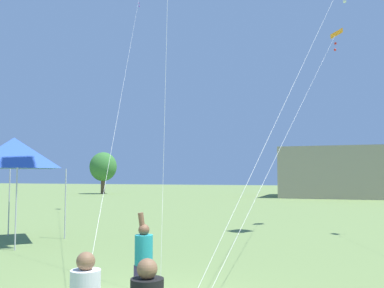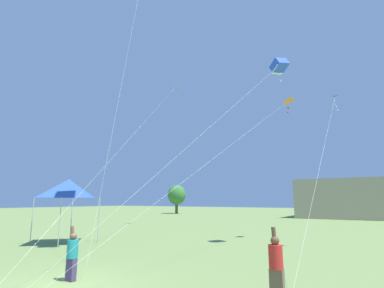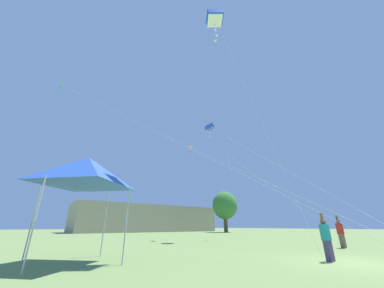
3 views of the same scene
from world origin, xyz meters
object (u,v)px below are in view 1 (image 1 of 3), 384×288
Objects in this scene: person_teal_shirt at (144,258)px; kite_green_delta_0 at (139,0)px; kite_orange_delta_1 at (335,34)px; festival_tent at (14,153)px.

kite_green_delta_0 is (-10.07, 20.22, 15.20)m from person_teal_shirt.
festival_tent is at bearing -142.83° from kite_orange_delta_1.
kite_green_delta_0 is 1.26× the size of kite_orange_delta_1.
festival_tent is at bearing -84.36° from kite_green_delta_0.
festival_tent is 19.15m from kite_green_delta_0.
person_teal_shirt is at bearing -33.72° from festival_tent.
kite_orange_delta_1 reaches higher than person_teal_shirt.
kite_green_delta_0 is 16.02m from kite_orange_delta_1.
kite_orange_delta_1 is (4.09, 15.42, 9.44)m from person_teal_shirt.
festival_tent is at bearing -55.85° from person_teal_shirt.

